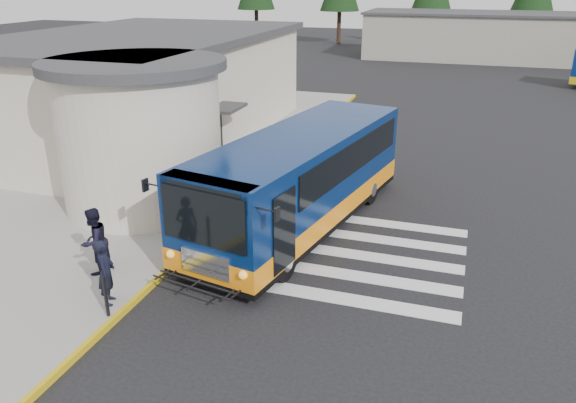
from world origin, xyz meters
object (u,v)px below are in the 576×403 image
(pedestrian_a, at_px, (106,272))
(pedestrian_b, at_px, (94,241))
(bollard, at_px, (106,297))
(transit_bus, at_px, (300,183))

(pedestrian_a, relative_size, pedestrian_b, 0.92)
(pedestrian_b, xyz_separation_m, bollard, (1.46, -1.67, -0.39))
(pedestrian_a, relative_size, bollard, 1.61)
(bollard, bearing_deg, transit_bus, 67.80)
(transit_bus, height_order, pedestrian_a, transit_bus)
(pedestrian_b, height_order, bollard, pedestrian_b)
(transit_bus, xyz_separation_m, pedestrian_b, (-4.08, -4.75, -0.38))
(pedestrian_a, distance_m, bollard, 0.66)
(transit_bus, bearing_deg, pedestrian_a, -105.22)
(pedestrian_b, bearing_deg, transit_bus, 142.01)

